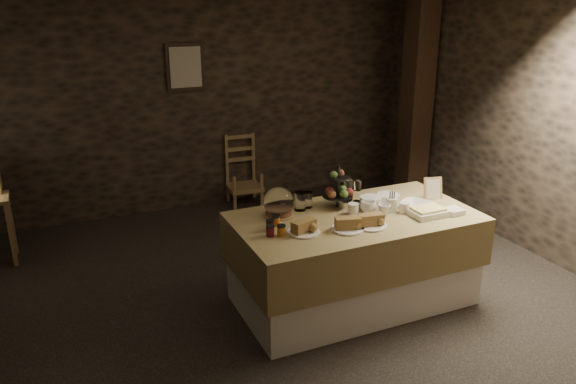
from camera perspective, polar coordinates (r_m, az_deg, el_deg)
name	(u,v)px	position (r m, az deg, el deg)	size (l,w,h in m)	color
ground_plane	(281,292)	(5.20, -0.75, -10.15)	(5.50, 5.00, 0.01)	black
room_shell	(280,124)	(4.62, -0.84, 6.89)	(5.52, 5.02, 2.60)	black
buffet_table	(354,253)	(4.89, 6.71, -6.15)	(2.05, 1.09, 0.81)	silver
chair	(243,173)	(7.21, -4.64, 1.90)	(0.44, 0.42, 0.69)	olive
timber_column	(417,100)	(7.30, 12.93, 9.05)	(0.30, 0.30, 2.60)	black
framed_picture	(185,67)	(6.86, -10.40, 12.38)	(0.45, 0.04, 0.55)	#322218
plate_stack_a	(371,202)	(4.93, 8.39, -1.04)	(0.19, 0.19, 0.10)	white
plate_stack_b	(388,199)	(5.06, 10.12, -0.66)	(0.20, 0.20, 0.09)	white
cutlery_holder	(392,205)	(4.87, 10.47, -1.26)	(0.10, 0.10, 0.12)	white
cup_a	(368,207)	(4.80, 8.15, -1.54)	(0.13, 0.13, 0.11)	white
cup_b	(384,210)	(4.77, 9.73, -1.82)	(0.11, 0.11, 0.10)	white
mug_c	(353,209)	(4.76, 6.65, -1.72)	(0.09, 0.09, 0.10)	white
mug_d	(404,208)	(4.87, 11.71, -1.57)	(0.08, 0.08, 0.09)	white
bowl	(415,205)	(4.99, 12.81, -1.29)	(0.24, 0.24, 0.06)	white
cake_dome	(279,204)	(4.68, -0.96, -1.22)	(0.26, 0.26, 0.26)	olive
fruit_stand	(339,191)	(4.88, 5.19, 0.09)	(0.27, 0.27, 0.38)	black
bread_platter_left	(304,228)	(4.38, 1.61, -3.69)	(0.26, 0.26, 0.11)	white
bread_platter_center	(348,225)	(4.45, 6.09, -3.37)	(0.26, 0.26, 0.11)	white
bread_platter_right	(371,222)	(4.54, 8.40, -3.00)	(0.26, 0.26, 0.11)	white
jam_jars	(274,227)	(4.39, -1.39, -3.62)	(0.18, 0.26, 0.07)	maroon
tart_dish	(428,212)	(4.86, 14.00, -1.95)	(0.30, 0.22, 0.07)	white
square_dish	(454,211)	(4.96, 16.49, -1.88)	(0.14, 0.14, 0.04)	white
menu_frame	(433,189)	(5.24, 14.51, 0.27)	(0.17, 0.02, 0.22)	olive
storage_jar_a	(300,201)	(4.81, 1.23, -0.95)	(0.10, 0.10, 0.16)	white
storage_jar_b	(307,200)	(4.88, 1.98, -0.78)	(0.09, 0.09, 0.14)	white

